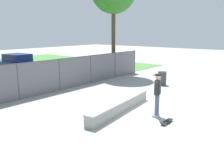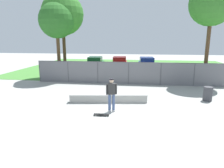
# 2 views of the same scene
# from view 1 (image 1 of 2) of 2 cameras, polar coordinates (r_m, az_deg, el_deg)

# --- Properties ---
(ground_plane) EXTENTS (80.00, 80.00, 0.00)m
(ground_plane) POSITION_cam_1_polar(r_m,az_deg,el_deg) (11.42, 8.97, -6.15)
(ground_plane) COLOR #9E9E99
(concrete_ledge) EXTENTS (4.85, 1.11, 0.52)m
(concrete_ledge) POSITION_cam_1_polar(r_m,az_deg,el_deg) (11.13, 1.91, -5.09)
(concrete_ledge) COLOR #999993
(concrete_ledge) RESTS_ON ground
(skateboarder) EXTENTS (0.57, 0.38, 1.84)m
(skateboarder) POSITION_cam_1_polar(r_m,az_deg,el_deg) (10.43, 10.46, -2.08)
(skateboarder) COLOR beige
(skateboarder) RESTS_ON ground
(skateboard) EXTENTS (0.80, 0.21, 0.09)m
(skateboard) POSITION_cam_1_polar(r_m,az_deg,el_deg) (10.05, 12.54, -8.45)
(skateboard) COLOR black
(skateboard) RESTS_ON ground
(chainlink_fence) EXTENTS (16.44, 0.07, 1.94)m
(chainlink_fence) POSITION_cam_1_polar(r_m,az_deg,el_deg) (15.23, -12.06, 2.41)
(chainlink_fence) COLOR #4C4C51
(chainlink_fence) RESTS_ON ground
(car_blue) EXTENTS (2.22, 4.31, 1.66)m
(car_blue) POSITION_cam_1_polar(r_m,az_deg,el_deg) (22.43, -20.78, 4.42)
(car_blue) COLOR #233D9E
(car_blue) RESTS_ON ground
(trash_bin) EXTENTS (0.56, 0.56, 0.91)m
(trash_bin) POSITION_cam_1_polar(r_m,az_deg,el_deg) (16.86, 11.49, 1.32)
(trash_bin) COLOR #3F3F44
(trash_bin) RESTS_ON ground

